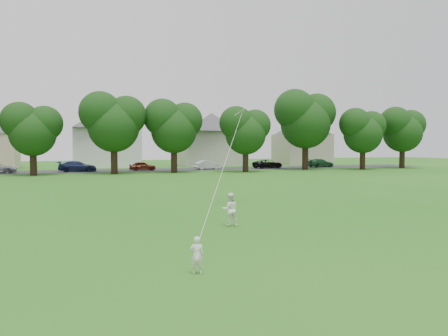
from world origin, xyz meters
name	(u,v)px	position (x,y,z in m)	size (l,w,h in m)	color
ground	(227,242)	(0.00, 0.00, 0.00)	(160.00, 160.00, 0.00)	#1C5E15
street	(112,171)	(0.00, 42.00, 0.01)	(90.00, 7.00, 0.01)	#2D2D30
toddler	(197,255)	(-1.87, -3.06, 0.46)	(0.34, 0.22, 0.93)	white
older_boy	(230,209)	(1.07, 2.61, 0.65)	(0.63, 0.49, 1.30)	white
kite	(228,153)	(0.93, 2.43, 2.83)	(3.28, 6.08, 13.05)	white
tree_row	(111,117)	(-0.61, 35.70, 6.25)	(79.49, 8.65, 10.92)	black
parked_cars	(120,166)	(0.77, 41.00, 0.60)	(63.31, 2.41, 1.27)	black
house_row	(103,133)	(-0.35, 52.00, 4.93)	(76.14, 14.18, 10.11)	beige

